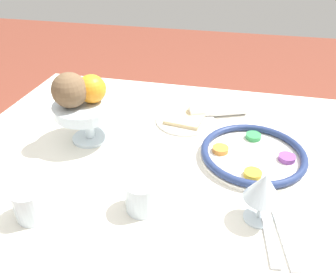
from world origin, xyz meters
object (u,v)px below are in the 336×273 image
object	(u,v)px
fruit_stand	(87,111)
coconut	(70,90)
seder_plate	(253,154)
napkin_roll	(218,110)
wine_glass	(264,188)
cup_far	(142,195)
orange_fruit	(92,89)
bread_plate	(185,119)
cup_near	(32,203)

from	to	relation	value
fruit_stand	coconut	bearing A→B (deg)	41.80
seder_plate	napkin_roll	xyz separation A→B (m)	(0.12, -0.22, 0.01)
wine_glass	napkin_roll	bearing A→B (deg)	-73.56
seder_plate	fruit_stand	size ratio (longest dim) A/B	1.53
napkin_roll	cup_far	world-z (taller)	cup_far
orange_fruit	bread_plate	distance (m)	0.32
bread_plate	cup_near	xyz separation A→B (m)	(0.25, 0.48, 0.03)
wine_glass	bread_plate	bearing A→B (deg)	-58.80
wine_glass	cup_near	xyz separation A→B (m)	(0.48, 0.10, -0.05)
napkin_roll	cup_near	distance (m)	0.65
coconut	cup_near	world-z (taller)	coconut
wine_glass	napkin_roll	size ratio (longest dim) A/B	0.63
seder_plate	fruit_stand	world-z (taller)	fruit_stand
seder_plate	coconut	size ratio (longest dim) A/B	2.95
wine_glass	bread_plate	size ratio (longest dim) A/B	0.64
napkin_roll	cup_near	world-z (taller)	cup_near
bread_plate	cup_far	xyz separation A→B (m)	(0.02, 0.40, 0.03)
cup_far	napkin_roll	bearing A→B (deg)	-104.74
coconut	cup_far	world-z (taller)	coconut
fruit_stand	bread_plate	bearing A→B (deg)	-147.42
bread_plate	cup_near	bearing A→B (deg)	62.51
orange_fruit	cup_near	bearing A→B (deg)	88.40
seder_plate	coconut	world-z (taller)	coconut
fruit_stand	orange_fruit	xyz separation A→B (m)	(-0.02, -0.01, 0.07)
wine_glass	fruit_stand	size ratio (longest dim) A/B	0.66
coconut	cup_near	bearing A→B (deg)	97.11
napkin_roll	cup_far	bearing A→B (deg)	75.26
bread_plate	napkin_roll	world-z (taller)	napkin_roll
bread_plate	cup_far	bearing A→B (deg)	86.61
fruit_stand	cup_near	xyz separation A→B (m)	(-0.01, 0.31, -0.06)
cup_near	cup_far	size ratio (longest dim) A/B	1.00
napkin_roll	coconut	bearing A→B (deg)	33.30
seder_plate	coconut	xyz separation A→B (m)	(0.50, 0.03, 0.15)
wine_glass	coconut	size ratio (longest dim) A/B	1.27
coconut	cup_far	bearing A→B (deg)	140.55
seder_plate	bread_plate	size ratio (longest dim) A/B	1.49
seder_plate	cup_near	bearing A→B (deg)	34.53
napkin_roll	cup_far	size ratio (longest dim) A/B	2.57
cup_far	coconut	bearing A→B (deg)	-39.45
orange_fruit	cup_near	size ratio (longest dim) A/B	1.05
fruit_stand	cup_far	distance (m)	0.34
coconut	napkin_roll	world-z (taller)	coconut
fruit_stand	seder_plate	bearing A→B (deg)	-179.33
seder_plate	orange_fruit	bearing A→B (deg)	-1.00
napkin_roll	seder_plate	bearing A→B (deg)	117.65
cup_far	cup_near	bearing A→B (deg)	18.31
seder_plate	bread_plate	world-z (taller)	seder_plate
fruit_stand	napkin_roll	xyz separation A→B (m)	(-0.36, -0.23, -0.07)
seder_plate	bread_plate	xyz separation A→B (m)	(0.22, -0.16, -0.01)
seder_plate	napkin_roll	size ratio (longest dim) A/B	1.45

